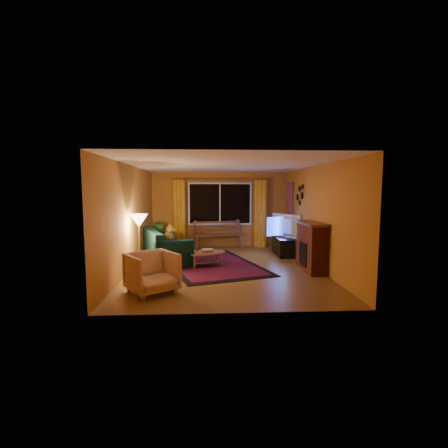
{
  "coord_description": "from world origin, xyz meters",
  "views": [
    {
      "loc": [
        -0.42,
        -7.86,
        1.91
      ],
      "look_at": [
        0.0,
        0.3,
        1.05
      ],
      "focal_mm": 26.0,
      "sensor_mm": 36.0,
      "label": 1
    }
  ],
  "objects_px": {
    "bench": "(218,242)",
    "tv_console": "(283,246)",
    "floor_lamp": "(139,244)",
    "coffee_table": "(206,259)",
    "armchair": "(152,270)",
    "sofa": "(165,245)"
  },
  "relations": [
    {
      "from": "armchair",
      "to": "tv_console",
      "type": "relative_size",
      "value": 0.67
    },
    {
      "from": "armchair",
      "to": "floor_lamp",
      "type": "xyz_separation_m",
      "value": [
        -0.54,
        1.56,
        0.25
      ]
    },
    {
      "from": "sofa",
      "to": "coffee_table",
      "type": "relative_size",
      "value": 2.16
    },
    {
      "from": "bench",
      "to": "tv_console",
      "type": "distance_m",
      "value": 2.15
    },
    {
      "from": "bench",
      "to": "floor_lamp",
      "type": "relative_size",
      "value": 1.18
    },
    {
      "from": "sofa",
      "to": "tv_console",
      "type": "xyz_separation_m",
      "value": [
        3.35,
        0.74,
        -0.18
      ]
    },
    {
      "from": "sofa",
      "to": "tv_console",
      "type": "distance_m",
      "value": 3.43
    },
    {
      "from": "bench",
      "to": "coffee_table",
      "type": "distance_m",
      "value": 2.43
    },
    {
      "from": "floor_lamp",
      "to": "tv_console",
      "type": "relative_size",
      "value": 1.08
    },
    {
      "from": "floor_lamp",
      "to": "tv_console",
      "type": "bearing_deg",
      "value": 25.74
    },
    {
      "from": "sofa",
      "to": "armchair",
      "type": "relative_size",
      "value": 2.57
    },
    {
      "from": "floor_lamp",
      "to": "coffee_table",
      "type": "height_order",
      "value": "floor_lamp"
    },
    {
      "from": "coffee_table",
      "to": "bench",
      "type": "bearing_deg",
      "value": 81.14
    },
    {
      "from": "armchair",
      "to": "coffee_table",
      "type": "bearing_deg",
      "value": 28.5
    },
    {
      "from": "floor_lamp",
      "to": "armchair",
      "type": "bearing_deg",
      "value": -70.8
    },
    {
      "from": "armchair",
      "to": "coffee_table",
      "type": "xyz_separation_m",
      "value": [
        1.0,
        2.03,
        -0.24
      ]
    },
    {
      "from": "floor_lamp",
      "to": "coffee_table",
      "type": "relative_size",
      "value": 1.34
    },
    {
      "from": "coffee_table",
      "to": "tv_console",
      "type": "distance_m",
      "value": 2.64
    },
    {
      "from": "sofa",
      "to": "tv_console",
      "type": "bearing_deg",
      "value": -7.45
    },
    {
      "from": "armchair",
      "to": "floor_lamp",
      "type": "height_order",
      "value": "floor_lamp"
    },
    {
      "from": "sofa",
      "to": "coffee_table",
      "type": "distance_m",
      "value": 1.28
    },
    {
      "from": "armchair",
      "to": "sofa",
      "type": "bearing_deg",
      "value": 56.64
    }
  ]
}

